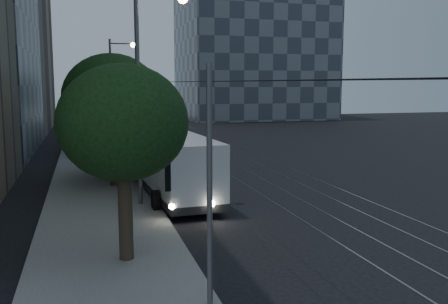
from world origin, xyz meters
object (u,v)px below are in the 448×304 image
object	(u,v)px
pickup_silver	(145,153)
streetlamp_far	(116,82)
car_white_b	(135,141)
car_white_c	(142,136)
car_white_a	(159,147)
streetlamp_near	(147,76)
car_white_d	(132,128)
trolleybus	(168,160)

from	to	relation	value
pickup_silver	streetlamp_far	distance (m)	11.33
car_white_b	car_white_c	bearing A→B (deg)	93.76
car_white_c	streetlamp_far	size ratio (longest dim) A/B	0.47
car_white_a	car_white_c	bearing A→B (deg)	114.93
streetlamp_far	pickup_silver	bearing A→B (deg)	-83.52
streetlamp_near	streetlamp_far	world-z (taller)	streetlamp_near
car_white_a	car_white_d	size ratio (longest dim) A/B	0.86
car_white_b	streetlamp_far	size ratio (longest dim) A/B	0.56
pickup_silver	streetlamp_near	world-z (taller)	streetlamp_near
pickup_silver	car_white_d	xyz separation A→B (m)	(1.02, 19.87, -0.04)
car_white_b	car_white_a	bearing A→B (deg)	-51.10
car_white_a	streetlamp_near	bearing A→B (deg)	-76.97
trolleybus	car_white_a	xyz separation A→B (m)	(1.40, 12.83, -0.98)
car_white_b	car_white_d	size ratio (longest dim) A/B	1.14
car_white_a	car_white_b	size ratio (longest dim) A/B	0.75
streetlamp_far	car_white_d	bearing A→B (deg)	77.33
car_white_c	streetlamp_near	distance (m)	24.66
car_white_d	car_white_a	bearing A→B (deg)	-109.15
car_white_b	streetlamp_far	world-z (taller)	streetlamp_far
car_white_c	car_white_a	bearing A→B (deg)	-74.92
car_white_d	streetlamp_far	world-z (taller)	streetlamp_far
car_white_c	streetlamp_near	bearing A→B (deg)	-82.69
car_white_b	streetlamp_near	bearing A→B (deg)	-76.50
trolleybus	car_white_d	distance (m)	28.87
trolleybus	car_white_b	xyz separation A→B (m)	(-0.05, 16.48, -0.89)
trolleybus	streetlamp_near	distance (m)	5.19
trolleybus	streetlamp_near	bearing A→B (deg)	-118.94
pickup_silver	car_white_d	world-z (taller)	pickup_silver
trolleybus	car_white_c	xyz separation A→B (m)	(1.09, 21.26, -0.92)
car_white_c	streetlamp_near	world-z (taller)	streetlamp_near
pickup_silver	streetlamp_far	xyz separation A→B (m)	(-1.16, 10.20, 4.80)
car_white_a	streetlamp_near	xyz separation A→B (m)	(-2.69, -15.57, 5.20)
car_white_a	car_white_d	world-z (taller)	car_white_d
streetlamp_near	car_white_a	bearing A→B (deg)	80.20
car_white_b	car_white_d	world-z (taller)	car_white_d
pickup_silver	car_white_b	distance (m)	7.50
trolleybus	car_white_c	world-z (taller)	trolleybus
car_white_a	car_white_d	bearing A→B (deg)	114.70
streetlamp_near	streetlamp_far	xyz separation A→B (m)	(-0.01, 21.92, -0.24)
pickup_silver	car_white_a	bearing A→B (deg)	89.04
trolleybus	streetlamp_far	size ratio (longest dim) A/B	1.29
pickup_silver	car_white_c	xyz separation A→B (m)	(1.23, 12.28, -0.09)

